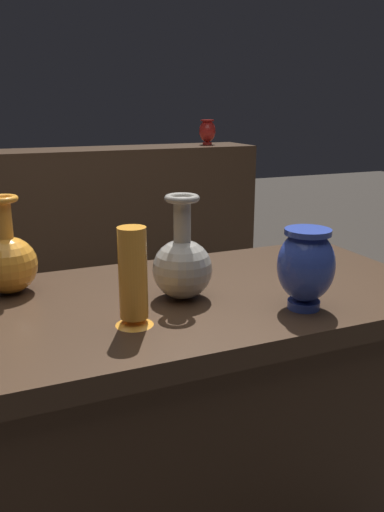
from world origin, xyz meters
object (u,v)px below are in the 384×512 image
at_px(vase_left_accent, 306,265).
at_px(shelf_vase_far_right, 207,131).
at_px(vase_tall_behind, 133,280).
at_px(vase_right_accent, 8,261).
at_px(vase_centerpiece, 182,264).

relative_size(vase_left_accent, shelf_vase_far_right, 1.13).
height_order(vase_tall_behind, vase_right_accent, vase_right_accent).
xyz_separation_m(vase_right_accent, shelf_vase_far_right, (1.48, 2.04, 0.20)).
bearing_deg(shelf_vase_far_right, vase_left_accent, -109.71).
bearing_deg(vase_centerpiece, vase_right_accent, 151.82).
bearing_deg(vase_left_accent, vase_tall_behind, 171.02).
xyz_separation_m(vase_tall_behind, vase_left_accent, (0.39, -0.06, 0.00)).
xyz_separation_m(vase_centerpiece, shelf_vase_far_right, (1.10, 2.24, 0.20)).
relative_size(vase_tall_behind, shelf_vase_far_right, 1.28).
bearing_deg(vase_left_accent, vase_centerpiece, 142.88).
bearing_deg(vase_tall_behind, vase_left_accent, -8.98).
bearing_deg(vase_tall_behind, shelf_vase_far_right, 61.97).
distance_m(vase_centerpiece, shelf_vase_far_right, 2.51).
bearing_deg(vase_centerpiece, vase_tall_behind, -144.13).
height_order(vase_centerpiece, vase_left_accent, vase_centerpiece).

